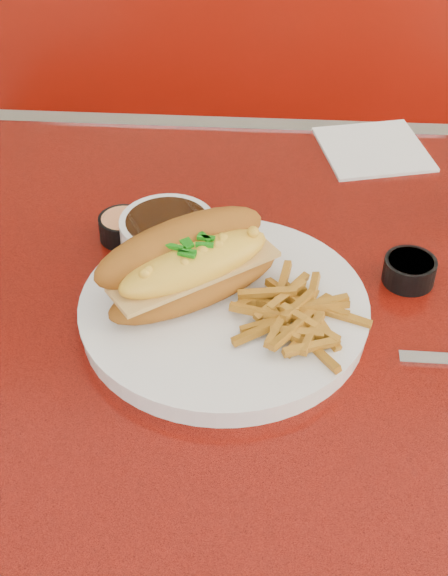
# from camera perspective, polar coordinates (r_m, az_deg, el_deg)

# --- Properties ---
(diner_table) EXTENTS (1.23, 0.83, 0.77)m
(diner_table) POSITION_cam_1_polar(r_m,az_deg,el_deg) (0.91, 2.60, -10.01)
(diner_table) COLOR red
(diner_table) RESTS_ON ground
(booth_bench_far) EXTENTS (1.20, 0.51, 0.90)m
(booth_bench_far) POSITION_cam_1_polar(r_m,az_deg,el_deg) (1.73, 3.16, 3.99)
(booth_bench_far) COLOR maroon
(booth_bench_far) RESTS_ON ground
(dinner_plate) EXTENTS (0.38, 0.38, 0.02)m
(dinner_plate) POSITION_cam_1_polar(r_m,az_deg,el_deg) (0.79, 0.00, -1.58)
(dinner_plate) COLOR white
(dinner_plate) RESTS_ON diner_table
(mac_hoagie) EXTENTS (0.20, 0.18, 0.08)m
(mac_hoagie) POSITION_cam_1_polar(r_m,az_deg,el_deg) (0.78, -2.45, 1.70)
(mac_hoagie) COLOR #9E5B19
(mac_hoagie) RESTS_ON dinner_plate
(fries_pile) EXTENTS (0.12, 0.12, 0.03)m
(fries_pile) POSITION_cam_1_polar(r_m,az_deg,el_deg) (0.76, 4.88, -1.76)
(fries_pile) COLOR #C28121
(fries_pile) RESTS_ON dinner_plate
(fork) EXTENTS (0.07, 0.15, 0.00)m
(fork) POSITION_cam_1_polar(r_m,az_deg,el_deg) (0.80, 4.64, -0.22)
(fork) COLOR silver
(fork) RESTS_ON dinner_plate
(gravy_ramekin) EXTENTS (0.11, 0.11, 0.06)m
(gravy_ramekin) POSITION_cam_1_polar(r_m,az_deg,el_deg) (0.85, -3.99, 3.42)
(gravy_ramekin) COLOR white
(gravy_ramekin) RESTS_ON diner_table
(sauce_cup_left) EXTENTS (0.07, 0.07, 0.03)m
(sauce_cup_left) POSITION_cam_1_polar(r_m,az_deg,el_deg) (0.90, -7.18, 4.36)
(sauce_cup_left) COLOR black
(sauce_cup_left) RESTS_ON diner_table
(sauce_cup_right) EXTENTS (0.07, 0.07, 0.03)m
(sauce_cup_right) POSITION_cam_1_polar(r_m,az_deg,el_deg) (0.86, 13.05, 1.28)
(sauce_cup_right) COLOR black
(sauce_cup_right) RESTS_ON diner_table
(paper_napkin) EXTENTS (0.16, 0.16, 0.00)m
(paper_napkin) POSITION_cam_1_polar(r_m,az_deg,el_deg) (1.08, 10.57, 9.69)
(paper_napkin) COLOR white
(paper_napkin) RESTS_ON diner_table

